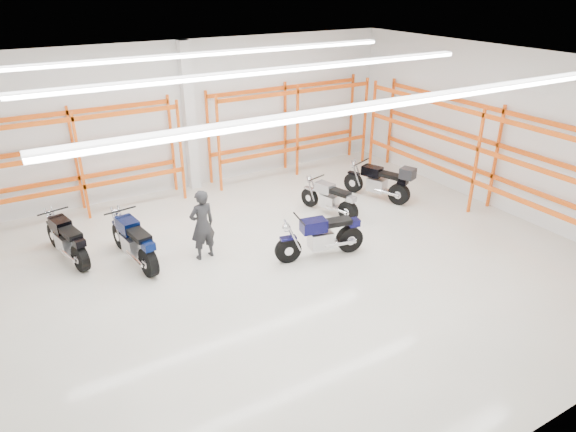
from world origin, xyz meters
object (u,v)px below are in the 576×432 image
standing_man (202,225)px  structural_column (189,118)px  motorcycle_back_d (382,182)px  motorcycle_back_b (134,243)px  motorcycle_back_c (331,199)px  motorcycle_main (324,237)px  motorcycle_back_a (67,241)px

standing_man → structural_column: bearing=-115.6°
motorcycle_back_d → standing_man: (-5.95, -0.59, 0.31)m
motorcycle_back_b → motorcycle_back_c: motorcycle_back_b is taller
motorcycle_main → motorcycle_back_c: size_ratio=1.14×
motorcycle_back_a → standing_man: 3.21m
motorcycle_back_b → motorcycle_back_a: bearing=144.0°
motorcycle_back_c → structural_column: bearing=122.8°
motorcycle_back_a → structural_column: 5.46m
motorcycle_back_a → structural_column: structural_column is taller
motorcycle_back_d → structural_column: (-4.48, 3.85, 1.69)m
motorcycle_back_d → standing_man: standing_man is taller
motorcycle_main → motorcycle_back_b: 4.44m
motorcycle_back_d → structural_column: structural_column is taller
motorcycle_back_b → motorcycle_main: bearing=-26.0°
motorcycle_back_d → structural_column: 6.15m
motorcycle_back_a → motorcycle_back_d: (8.75, -0.93, 0.06)m
standing_man → motorcycle_back_d: bearing=178.3°
motorcycle_back_a → motorcycle_back_d: bearing=-6.1°
motorcycle_main → structural_column: bearing=100.2°
motorcycle_main → motorcycle_back_b: bearing=154.0°
motorcycle_back_c → motorcycle_back_d: motorcycle_back_d is taller
standing_man → motorcycle_back_c: bearing=179.4°
motorcycle_back_a → motorcycle_back_d: motorcycle_back_d is taller
motorcycle_back_a → motorcycle_back_b: bearing=-36.0°
motorcycle_back_c → standing_man: bearing=-173.2°
motorcycle_main → motorcycle_back_c: 2.40m
motorcycle_main → standing_man: bearing=151.0°
motorcycle_main → motorcycle_back_c: (1.51, 1.86, -0.06)m
motorcycle_back_a → motorcycle_back_c: motorcycle_back_a is taller
motorcycle_back_c → structural_column: structural_column is taller
motorcycle_back_a → motorcycle_back_c: bearing=-8.7°
motorcycle_back_c → structural_column: (-2.56, 3.96, 1.79)m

